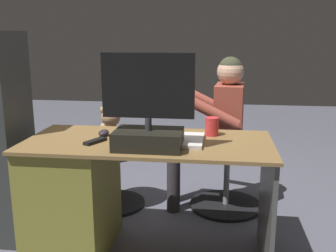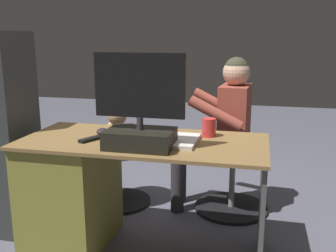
% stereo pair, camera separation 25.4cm
% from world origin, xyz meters
% --- Properties ---
extents(ground_plane, '(10.00, 10.00, 0.00)m').
position_xyz_m(ground_plane, '(0.00, 0.00, 0.00)').
color(ground_plane, '#585966').
extents(desk, '(1.42, 0.65, 0.71)m').
position_xyz_m(desk, '(0.38, 0.37, 0.38)').
color(desk, brown).
rests_on(desk, ground_plane).
extents(monitor, '(0.49, 0.25, 0.51)m').
position_xyz_m(monitor, '(-0.03, 0.52, 0.86)').
color(monitor, black).
rests_on(monitor, desk).
extents(keyboard, '(0.42, 0.14, 0.02)m').
position_xyz_m(keyboard, '(0.01, 0.29, 0.72)').
color(keyboard, black).
rests_on(keyboard, desk).
extents(computer_mouse, '(0.06, 0.10, 0.04)m').
position_xyz_m(computer_mouse, '(0.28, 0.29, 0.73)').
color(computer_mouse, '#2B222A').
rests_on(computer_mouse, desk).
extents(cup, '(0.08, 0.08, 0.11)m').
position_xyz_m(cup, '(-0.36, 0.20, 0.77)').
color(cup, red).
rests_on(cup, desk).
extents(tv_remote, '(0.11, 0.15, 0.02)m').
position_xyz_m(tv_remote, '(0.29, 0.45, 0.72)').
color(tv_remote, black).
rests_on(tv_remote, desk).
extents(notebook_binder, '(0.22, 0.30, 0.02)m').
position_xyz_m(notebook_binder, '(-0.21, 0.38, 0.73)').
color(notebook_binder, silver).
rests_on(notebook_binder, desk).
extents(office_chair_teddy, '(0.49, 0.49, 0.47)m').
position_xyz_m(office_chair_teddy, '(0.40, -0.28, 0.28)').
color(office_chair_teddy, black).
rests_on(office_chair_teddy, ground_plane).
extents(teddy_bear, '(0.22, 0.22, 0.32)m').
position_xyz_m(teddy_bear, '(0.40, -0.29, 0.62)').
color(teddy_bear, tan).
rests_on(teddy_bear, office_chair_teddy).
extents(visitor_chair, '(0.56, 0.56, 0.47)m').
position_xyz_m(visitor_chair, '(-0.47, -0.36, 0.26)').
color(visitor_chair, black).
rests_on(visitor_chair, ground_plane).
extents(person, '(0.57, 0.50, 1.15)m').
position_xyz_m(person, '(-0.38, -0.35, 0.68)').
color(person, brown).
rests_on(person, ground_plane).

